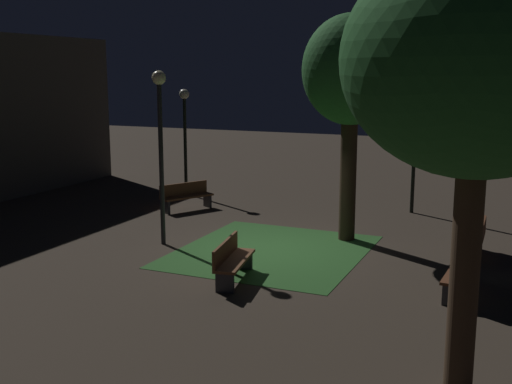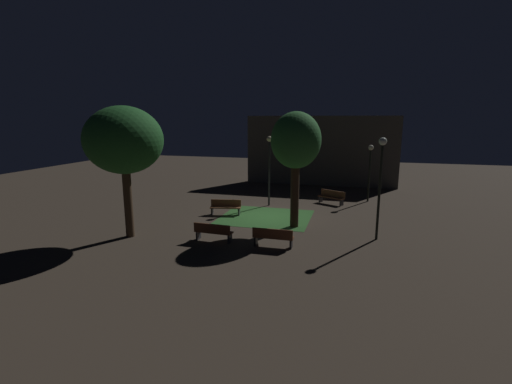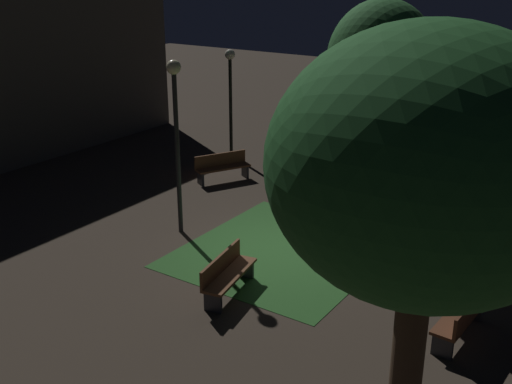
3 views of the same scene
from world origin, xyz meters
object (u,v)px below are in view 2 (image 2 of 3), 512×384
Objects in this scene: bench_near_trees at (273,237)px; bench_front_right at (226,207)px; tree_tall_center at (124,141)px; lamp_post_plaza_west at (269,159)px; bench_front_left at (213,232)px; lamp_post_near_wall at (381,172)px; bench_by_lamp at (332,197)px; tree_back_right at (296,142)px; lamp_post_plaza_east at (370,163)px.

bench_front_right is at bearing 129.91° from bench_near_trees.
tree_tall_center is 1.37× the size of lamp_post_plaza_west.
bench_front_left is 0.29× the size of tree_tall_center.
bench_near_trees is 0.38× the size of lamp_post_near_wall.
bench_by_lamp is 4.96m from lamp_post_plaza_west.
lamp_post_plaza_west is at bearing 119.10° from tree_back_right.
lamp_post_plaza_east is (7.10, 10.57, 2.20)m from bench_front_left.
lamp_post_near_wall is at bearing 13.17° from tree_tall_center.
lamp_post_near_wall is at bearing -14.00° from tree_back_right.
lamp_post_plaza_east is (2.35, 1.35, 2.20)m from bench_by_lamp.
lamp_post_plaza_west is (-2.01, 7.65, 2.58)m from bench_near_trees.
tree_back_right is 1.32× the size of lamp_post_plaza_west.
bench_near_trees is at bearing -111.98° from lamp_post_plaza_east.
lamp_post_plaza_east is (8.20, 5.87, 2.20)m from bench_front_right.
tree_back_right is 1.25× the size of lamp_post_near_wall.
lamp_post_plaza_west is (-2.39, 4.30, -1.36)m from tree_back_right.
bench_by_lamp is 0.40× the size of lamp_post_plaza_west.
bench_by_lamp is at bearing 21.87° from lamp_post_plaza_west.
bench_front_right and bench_by_lamp have the same top height.
bench_near_trees is 9.42m from bench_by_lamp.
bench_by_lamp is at bearing 75.36° from tree_back_right.
lamp_post_near_wall reaches higher than bench_front_right.
bench_front_right is 1.02× the size of bench_by_lamp.
bench_near_trees is 6.14m from bench_front_right.
lamp_post_near_wall is 1.06× the size of lamp_post_plaza_west.
bench_front_left is 5.85m from tree_tall_center.
tree_tall_center is at bearing -121.13° from bench_front_right.
bench_front_right is 0.31× the size of tree_back_right.
tree_back_right reaches higher than bench_front_right.
lamp_post_plaza_east is (3.88, 7.22, -1.74)m from tree_back_right.
tree_tall_center reaches higher than bench_by_lamp.
bench_front_right is (-1.10, 4.71, 0.00)m from bench_front_left.
tree_tall_center is (-3.05, -5.06, 4.10)m from bench_front_right.
bench_front_left is 1.01× the size of bench_near_trees.
lamp_post_plaza_east is 0.86× the size of lamp_post_plaza_west.
bench_by_lamp is (4.75, 9.22, 0.00)m from bench_front_left.
tree_back_right is at bearing -60.90° from lamp_post_plaza_west.
lamp_post_plaza_east is at bearing 91.39° from lamp_post_near_wall.
bench_front_left is 4.83m from bench_front_right.
bench_by_lamp is at bearing 110.31° from lamp_post_near_wall.
bench_front_left is 0.40× the size of lamp_post_plaza_west.
lamp_post_plaza_west is at bearing 104.71° from bench_near_trees.
bench_front_right is 9.15m from lamp_post_near_wall.
bench_front_left is at bearing 180.00° from bench_near_trees.
lamp_post_plaza_west is (1.93, 2.94, 2.58)m from bench_front_right.
tree_back_right is 5.10m from lamp_post_plaza_west.
lamp_post_plaza_west is at bearing 56.73° from bench_front_right.
lamp_post_plaza_west reaches higher than lamp_post_plaza_east.
tree_tall_center reaches higher than lamp_post_near_wall.
bench_front_left and bench_near_trees have the same top height.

